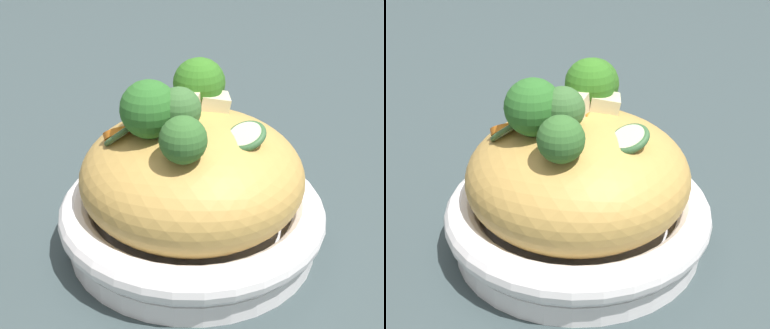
# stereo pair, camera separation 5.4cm
# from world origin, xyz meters

# --- Properties ---
(ground_plane) EXTENTS (3.00, 3.00, 0.00)m
(ground_plane) POSITION_xyz_m (0.00, 0.00, 0.00)
(ground_plane) COLOR #344143
(serving_bowl) EXTENTS (0.26, 0.26, 0.05)m
(serving_bowl) POSITION_xyz_m (0.00, 0.00, 0.03)
(serving_bowl) COLOR white
(serving_bowl) RESTS_ON ground_plane
(noodle_heap) EXTENTS (0.21, 0.21, 0.11)m
(noodle_heap) POSITION_xyz_m (-0.00, -0.00, 0.08)
(noodle_heap) COLOR #BD9147
(noodle_heap) RESTS_ON serving_bowl
(broccoli_florets) EXTENTS (0.18, 0.11, 0.07)m
(broccoli_florets) POSITION_xyz_m (0.01, 0.01, 0.15)
(broccoli_florets) COLOR #98AD6B
(broccoli_florets) RESTS_ON serving_bowl
(carrot_coins) EXTENTS (0.10, 0.10, 0.03)m
(carrot_coins) POSITION_xyz_m (0.03, 0.03, 0.13)
(carrot_coins) COLOR orange
(carrot_coins) RESTS_ON serving_bowl
(zucchini_slices) EXTENTS (0.09, 0.16, 0.03)m
(zucchini_slices) POSITION_xyz_m (0.00, 0.02, 0.13)
(zucchini_slices) COLOR beige
(zucchini_slices) RESTS_ON serving_bowl
(chicken_chunks) EXTENTS (0.08, 0.08, 0.03)m
(chicken_chunks) POSITION_xyz_m (0.02, 0.01, 0.14)
(chicken_chunks) COLOR beige
(chicken_chunks) RESTS_ON serving_bowl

